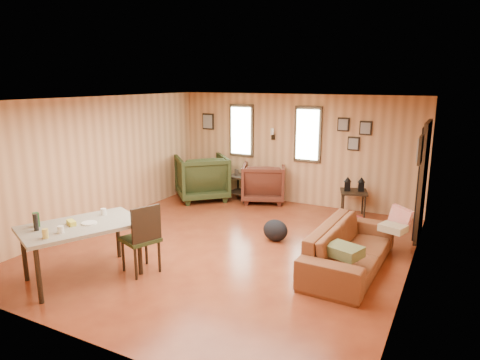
{
  "coord_description": "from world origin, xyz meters",
  "views": [
    {
      "loc": [
        3.23,
        -5.79,
        2.68
      ],
      "look_at": [
        0.0,
        0.4,
        1.05
      ],
      "focal_mm": 32.0,
      "sensor_mm": 36.0,
      "label": 1
    }
  ],
  "objects_px": {
    "recliner_green": "(202,175)",
    "end_table": "(241,183)",
    "side_table": "(354,190)",
    "recliner_brown": "(264,181)",
    "dining_table": "(80,229)",
    "sofa": "(350,241)"
  },
  "relations": [
    {
      "from": "recliner_brown",
      "to": "side_table",
      "type": "xyz_separation_m",
      "value": [
        2.06,
        -0.18,
        0.08
      ]
    },
    {
      "from": "sofa",
      "to": "side_table",
      "type": "bearing_deg",
      "value": 13.94
    },
    {
      "from": "end_table",
      "to": "side_table",
      "type": "height_order",
      "value": "side_table"
    },
    {
      "from": "side_table",
      "to": "dining_table",
      "type": "distance_m",
      "value": 5.24
    },
    {
      "from": "recliner_green",
      "to": "end_table",
      "type": "xyz_separation_m",
      "value": [
        0.81,
        0.38,
        -0.17
      ]
    },
    {
      "from": "recliner_brown",
      "to": "recliner_green",
      "type": "height_order",
      "value": "recliner_green"
    },
    {
      "from": "recliner_green",
      "to": "side_table",
      "type": "distance_m",
      "value": 3.41
    },
    {
      "from": "sofa",
      "to": "end_table",
      "type": "height_order",
      "value": "sofa"
    },
    {
      "from": "recliner_brown",
      "to": "dining_table",
      "type": "height_order",
      "value": "dining_table"
    },
    {
      "from": "recliner_green",
      "to": "recliner_brown",
      "type": "bearing_deg",
      "value": 155.92
    },
    {
      "from": "side_table",
      "to": "sofa",
      "type": "bearing_deg",
      "value": -77.97
    },
    {
      "from": "recliner_green",
      "to": "dining_table",
      "type": "xyz_separation_m",
      "value": [
        0.72,
        -4.19,
        0.15
      ]
    },
    {
      "from": "side_table",
      "to": "dining_table",
      "type": "xyz_separation_m",
      "value": [
        -2.67,
        -4.5,
        0.15
      ]
    },
    {
      "from": "recliner_brown",
      "to": "end_table",
      "type": "xyz_separation_m",
      "value": [
        -0.52,
        -0.11,
        -0.09
      ]
    },
    {
      "from": "sofa",
      "to": "recliner_green",
      "type": "distance_m",
      "value": 4.49
    },
    {
      "from": "sofa",
      "to": "recliner_brown",
      "type": "distance_m",
      "value": 3.72
    },
    {
      "from": "sofa",
      "to": "recliner_brown",
      "type": "height_order",
      "value": "recliner_brown"
    },
    {
      "from": "end_table",
      "to": "dining_table",
      "type": "bearing_deg",
      "value": -91.11
    },
    {
      "from": "side_table",
      "to": "dining_table",
      "type": "bearing_deg",
      "value": -120.69
    },
    {
      "from": "side_table",
      "to": "dining_table",
      "type": "height_order",
      "value": "dining_table"
    },
    {
      "from": "side_table",
      "to": "end_table",
      "type": "bearing_deg",
      "value": 178.43
    },
    {
      "from": "recliner_brown",
      "to": "end_table",
      "type": "relative_size",
      "value": 1.38
    }
  ]
}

